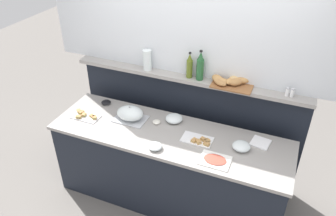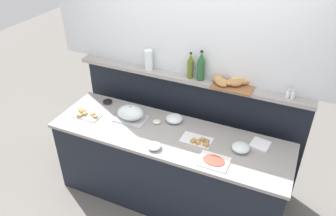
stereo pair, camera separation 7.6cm
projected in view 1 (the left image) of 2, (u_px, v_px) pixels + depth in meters
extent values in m
plane|color=slate|center=(187.00, 163.00, 4.27)|extent=(12.00, 12.00, 0.00)
cube|color=black|center=(169.00, 168.00, 3.57)|extent=(2.38, 0.69, 0.86)
cube|color=gray|center=(169.00, 135.00, 3.33)|extent=(2.42, 0.73, 0.03)
cube|color=black|center=(187.00, 125.00, 3.88)|extent=(2.54, 0.08, 1.26)
cube|color=gray|center=(187.00, 77.00, 3.49)|extent=(2.54, 0.22, 0.04)
cube|color=silver|center=(192.00, 12.00, 3.18)|extent=(3.14, 0.08, 1.30)
cube|color=white|center=(197.00, 140.00, 3.24)|extent=(0.30, 0.18, 0.01)
cube|color=#B7844C|center=(194.00, 141.00, 3.20)|extent=(0.06, 0.07, 0.01)
cube|color=#E5C666|center=(194.00, 140.00, 3.20)|extent=(0.06, 0.07, 0.01)
cube|color=#B7844C|center=(194.00, 140.00, 3.19)|extent=(0.06, 0.07, 0.01)
cube|color=#B7844C|center=(207.00, 141.00, 3.20)|extent=(0.06, 0.07, 0.01)
cube|color=#E5C666|center=(207.00, 141.00, 3.19)|extent=(0.06, 0.07, 0.01)
cube|color=#B7844C|center=(207.00, 140.00, 3.19)|extent=(0.06, 0.07, 0.01)
cube|color=#B7844C|center=(198.00, 142.00, 3.18)|extent=(0.07, 0.07, 0.01)
cube|color=#E5C666|center=(198.00, 142.00, 3.18)|extent=(0.07, 0.07, 0.01)
cube|color=#B7844C|center=(198.00, 141.00, 3.18)|extent=(0.07, 0.07, 0.01)
cube|color=#B7844C|center=(203.00, 140.00, 3.22)|extent=(0.06, 0.05, 0.01)
cube|color=#E5C666|center=(203.00, 139.00, 3.21)|extent=(0.06, 0.05, 0.01)
cube|color=#B7844C|center=(203.00, 139.00, 3.21)|extent=(0.06, 0.05, 0.01)
cube|color=#B7844C|center=(207.00, 145.00, 3.16)|extent=(0.06, 0.05, 0.01)
cube|color=#E5C666|center=(207.00, 144.00, 3.15)|extent=(0.06, 0.05, 0.01)
cube|color=#B7844C|center=(207.00, 143.00, 3.15)|extent=(0.06, 0.05, 0.01)
cube|color=silver|center=(86.00, 117.00, 3.56)|extent=(0.30, 0.16, 0.01)
cube|color=#AD7A47|center=(79.00, 117.00, 3.54)|extent=(0.06, 0.05, 0.01)
cube|color=#66994C|center=(79.00, 117.00, 3.53)|extent=(0.06, 0.05, 0.01)
cube|color=#AD7A47|center=(78.00, 116.00, 3.53)|extent=(0.06, 0.05, 0.01)
cube|color=#AD7A47|center=(79.00, 112.00, 3.63)|extent=(0.07, 0.07, 0.01)
cube|color=#66994C|center=(79.00, 111.00, 3.62)|extent=(0.07, 0.07, 0.01)
cube|color=#AD7A47|center=(79.00, 110.00, 3.62)|extent=(0.07, 0.07, 0.01)
cube|color=#AD7A47|center=(84.00, 115.00, 3.57)|extent=(0.05, 0.06, 0.01)
cube|color=#66994C|center=(84.00, 115.00, 3.56)|extent=(0.05, 0.06, 0.01)
cube|color=#AD7A47|center=(84.00, 114.00, 3.56)|extent=(0.05, 0.06, 0.01)
cube|color=#AD7A47|center=(95.00, 118.00, 3.53)|extent=(0.06, 0.07, 0.01)
cube|color=#66994C|center=(95.00, 117.00, 3.52)|extent=(0.06, 0.07, 0.01)
cube|color=#AD7A47|center=(95.00, 117.00, 3.52)|extent=(0.06, 0.07, 0.01)
cube|color=#AD7A47|center=(92.00, 117.00, 3.55)|extent=(0.07, 0.06, 0.01)
cube|color=#66994C|center=(92.00, 116.00, 3.54)|extent=(0.07, 0.06, 0.01)
cube|color=#AD7A47|center=(92.00, 115.00, 3.54)|extent=(0.07, 0.06, 0.01)
cube|color=#AD7A47|center=(82.00, 113.00, 3.61)|extent=(0.05, 0.06, 0.01)
cube|color=#66994C|center=(81.00, 112.00, 3.60)|extent=(0.05, 0.06, 0.01)
cube|color=#AD7A47|center=(81.00, 112.00, 3.60)|extent=(0.05, 0.06, 0.01)
cube|color=white|center=(215.00, 160.00, 2.99)|extent=(0.28, 0.21, 0.01)
ellipsoid|color=#B24738|center=(215.00, 159.00, 2.98)|extent=(0.21, 0.15, 0.01)
cube|color=#B7BABF|center=(131.00, 119.00, 3.53)|extent=(0.34, 0.24, 0.01)
ellipsoid|color=silver|center=(130.00, 113.00, 3.49)|extent=(0.28, 0.23, 0.14)
sphere|color=#B7BABF|center=(130.00, 107.00, 3.44)|extent=(0.02, 0.02, 0.02)
ellipsoid|color=silver|center=(241.00, 146.00, 3.11)|extent=(0.17, 0.17, 0.07)
ellipsoid|color=#F28C4C|center=(241.00, 147.00, 3.11)|extent=(0.13, 0.13, 0.04)
ellipsoid|color=silver|center=(174.00, 118.00, 3.48)|extent=(0.18, 0.18, 0.07)
ellipsoid|color=white|center=(174.00, 119.00, 3.49)|extent=(0.14, 0.14, 0.04)
ellipsoid|color=silver|center=(155.00, 146.00, 3.12)|extent=(0.13, 0.13, 0.05)
ellipsoid|color=white|center=(155.00, 147.00, 3.12)|extent=(0.10, 0.10, 0.03)
ellipsoid|color=silver|center=(157.00, 122.00, 3.47)|extent=(0.09, 0.09, 0.03)
ellipsoid|color=black|center=(106.00, 102.00, 3.78)|extent=(0.11, 0.11, 0.04)
cube|color=white|center=(260.00, 143.00, 3.19)|extent=(0.19, 0.19, 0.02)
cylinder|color=#23562D|center=(200.00, 70.00, 3.35)|extent=(0.08, 0.08, 0.22)
cone|color=#23562D|center=(201.00, 56.00, 3.27)|extent=(0.06, 0.06, 0.08)
cylinder|color=black|center=(201.00, 51.00, 3.24)|extent=(0.03, 0.03, 0.02)
cylinder|color=#56661E|center=(189.00, 69.00, 3.40)|extent=(0.06, 0.06, 0.19)
cone|color=#56661E|center=(190.00, 57.00, 3.33)|extent=(0.05, 0.05, 0.07)
cylinder|color=black|center=(190.00, 53.00, 3.30)|extent=(0.03, 0.03, 0.02)
cylinder|color=white|center=(287.00, 92.00, 3.11)|extent=(0.03, 0.03, 0.08)
cylinder|color=#B7BABF|center=(288.00, 88.00, 3.09)|extent=(0.03, 0.03, 0.01)
cylinder|color=white|center=(292.00, 93.00, 3.10)|extent=(0.03, 0.03, 0.08)
cylinder|color=#B7BABF|center=(293.00, 89.00, 3.08)|extent=(0.03, 0.03, 0.01)
cube|color=brown|center=(232.00, 85.00, 3.30)|extent=(0.40, 0.26, 0.02)
ellipsoid|color=#AD7A47|center=(235.00, 82.00, 3.26)|extent=(0.17, 0.17, 0.07)
ellipsoid|color=#B7844C|center=(231.00, 81.00, 3.29)|extent=(0.12, 0.18, 0.06)
ellipsoid|color=#AD7A47|center=(220.00, 82.00, 3.27)|extent=(0.17, 0.14, 0.06)
ellipsoid|color=tan|center=(234.00, 80.00, 3.30)|extent=(0.14, 0.16, 0.07)
ellipsoid|color=tan|center=(245.00, 80.00, 3.30)|extent=(0.14, 0.16, 0.06)
ellipsoid|color=#B7844C|center=(242.00, 80.00, 3.29)|extent=(0.18, 0.15, 0.06)
ellipsoid|color=#B7844C|center=(218.00, 79.00, 3.31)|extent=(0.18, 0.17, 0.07)
ellipsoid|color=#B7844C|center=(222.00, 81.00, 3.28)|extent=(0.15, 0.12, 0.06)
ellipsoid|color=tan|center=(243.00, 80.00, 3.30)|extent=(0.16, 0.15, 0.06)
cylinder|color=silver|center=(147.00, 60.00, 3.54)|extent=(0.09, 0.09, 0.22)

